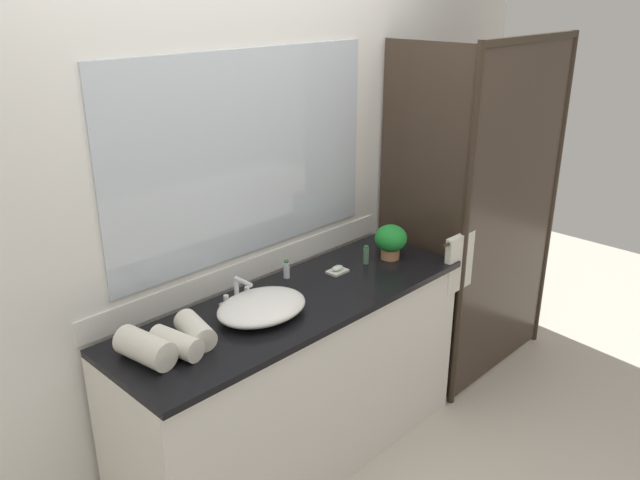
# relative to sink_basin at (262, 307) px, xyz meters

# --- Properties ---
(ground_plane) EXTENTS (8.00, 8.00, 0.00)m
(ground_plane) POSITION_rel_sink_basin_xyz_m (0.21, 0.00, -0.94)
(ground_plane) COLOR beige
(wall_back_with_mirror) EXTENTS (4.40, 0.06, 2.60)m
(wall_back_with_mirror) POSITION_rel_sink_basin_xyz_m (0.21, 0.35, 0.36)
(wall_back_with_mirror) COLOR silver
(wall_back_with_mirror) RESTS_ON ground_plane
(vanity_cabinet) EXTENTS (1.80, 0.58, 0.90)m
(vanity_cabinet) POSITION_rel_sink_basin_xyz_m (0.21, 0.01, -0.49)
(vanity_cabinet) COLOR silver
(vanity_cabinet) RESTS_ON ground_plane
(shower_enclosure) EXTENTS (1.20, 0.59, 2.00)m
(shower_enclosure) POSITION_rel_sink_basin_xyz_m (1.49, -0.18, 0.08)
(shower_enclosure) COLOR #2D2319
(shower_enclosure) RESTS_ON ground_plane
(sink_basin) EXTENTS (0.42, 0.33, 0.08)m
(sink_basin) POSITION_rel_sink_basin_xyz_m (0.00, 0.00, 0.00)
(sink_basin) COLOR white
(sink_basin) RESTS_ON vanity_cabinet
(faucet) EXTENTS (0.17, 0.13, 0.13)m
(faucet) POSITION_rel_sink_basin_xyz_m (0.00, 0.17, 0.00)
(faucet) COLOR silver
(faucet) RESTS_ON vanity_cabinet
(potted_plant) EXTENTS (0.17, 0.17, 0.18)m
(potted_plant) POSITION_rel_sink_basin_xyz_m (0.89, -0.00, 0.06)
(potted_plant) COLOR #B77A51
(potted_plant) RESTS_ON vanity_cabinet
(soap_dish) EXTENTS (0.10, 0.07, 0.04)m
(soap_dish) POSITION_rel_sink_basin_xyz_m (0.56, 0.08, -0.03)
(soap_dish) COLOR silver
(soap_dish) RESTS_ON vanity_cabinet
(amenity_bottle_shampoo) EXTENTS (0.03, 0.03, 0.09)m
(amenity_bottle_shampoo) POSITION_rel_sink_basin_xyz_m (0.34, 0.21, 0.00)
(amenity_bottle_shampoo) COLOR silver
(amenity_bottle_shampoo) RESTS_ON vanity_cabinet
(amenity_bottle_conditioner) EXTENTS (0.03, 0.03, 0.10)m
(amenity_bottle_conditioner) POSITION_rel_sink_basin_xyz_m (0.74, 0.05, 0.01)
(amenity_bottle_conditioner) COLOR #4C7056
(amenity_bottle_conditioner) RESTS_ON vanity_cabinet
(rolled_towel_near_edge) EXTENTS (0.15, 0.25, 0.12)m
(rolled_towel_near_edge) POSITION_rel_sink_basin_xyz_m (-0.55, 0.04, 0.02)
(rolled_towel_near_edge) COLOR silver
(rolled_towel_near_edge) RESTS_ON vanity_cabinet
(rolled_towel_middle) EXTENTS (0.13, 0.23, 0.10)m
(rolled_towel_middle) POSITION_rel_sink_basin_xyz_m (-0.44, -0.00, 0.01)
(rolled_towel_middle) COLOR silver
(rolled_towel_middle) RESTS_ON vanity_cabinet
(rolled_towel_far_edge) EXTENTS (0.14, 0.22, 0.10)m
(rolled_towel_far_edge) POSITION_rel_sink_basin_xyz_m (-0.33, 0.03, 0.01)
(rolled_towel_far_edge) COLOR silver
(rolled_towel_far_edge) RESTS_ON vanity_cabinet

